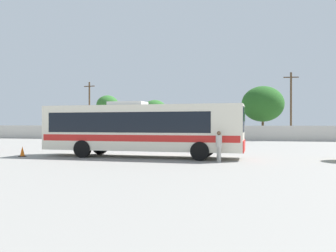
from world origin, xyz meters
name	(u,v)px	position (x,y,z in m)	size (l,w,h in m)	color
ground_plane	(169,146)	(0.00, 10.00, 0.00)	(300.00, 300.00, 0.00)	gray
perimeter_wall	(190,133)	(0.00, 22.47, 0.91)	(80.00, 0.30, 1.82)	beige
coach_bus_cream_red	(140,127)	(0.57, -0.77, 1.80)	(12.22, 2.98, 3.37)	silver
attendant_by_bus_door	(219,145)	(5.49, -2.64, 0.92)	(0.46, 0.46, 1.64)	#B7B2A8
parked_car_leftmost_white	(91,134)	(-11.62, 18.33, 0.78)	(4.22, 2.02, 1.46)	silver
parked_car_second_red	(142,135)	(-5.09, 18.40, 0.76)	(4.29, 2.11, 1.42)	red
parked_car_third_black	(199,135)	(1.57, 18.76, 0.76)	(4.32, 2.12, 1.42)	black
utility_pole_near	(89,109)	(-15.52, 26.31, 4.25)	(1.79, 0.46, 8.14)	#4C3823
utility_pole_far	(291,105)	(12.22, 23.99, 4.35)	(1.80, 0.24, 8.34)	#4C3823
roadside_tree_left	(108,105)	(-13.89, 29.19, 4.94)	(3.36, 3.36, 6.40)	brown
roadside_tree_midleft	(155,111)	(-5.79, 26.82, 3.88)	(3.59, 3.59, 5.42)	brown
roadside_tree_midright	(263,104)	(9.09, 28.99, 4.79)	(5.78, 5.78, 7.26)	brown
traffic_cone_on_apron	(22,152)	(-6.56, -2.13, 0.31)	(0.36, 0.36, 0.64)	black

